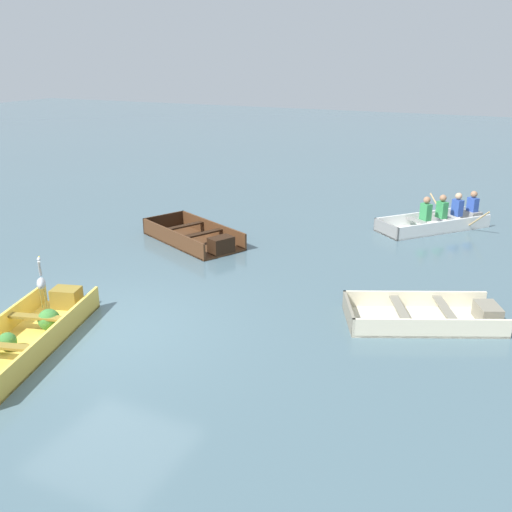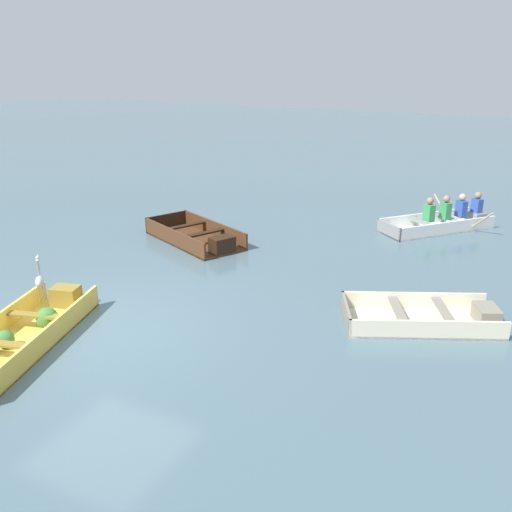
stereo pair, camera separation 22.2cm
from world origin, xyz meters
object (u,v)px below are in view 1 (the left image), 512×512
skiff_dark_varnish_mid_moored (196,238)px  rowboat_white_with_crew (440,219)px  dinghy_yellow_foreground (29,334)px  skiff_cream_near_moored (430,316)px  heron_on_dinghy (41,282)px

skiff_dark_varnish_mid_moored → rowboat_white_with_crew: size_ratio=1.02×
dinghy_yellow_foreground → skiff_cream_near_moored: size_ratio=1.23×
dinghy_yellow_foreground → heron_on_dinghy: bearing=101.7°
skiff_dark_varnish_mid_moored → rowboat_white_with_crew: rowboat_white_with_crew is taller
skiff_cream_near_moored → skiff_dark_varnish_mid_moored: 6.30m
heron_on_dinghy → skiff_cream_near_moored: bearing=27.7°
skiff_dark_varnish_mid_moored → rowboat_white_with_crew: 6.55m
heron_on_dinghy → rowboat_white_with_crew: bearing=60.6°
dinghy_yellow_foreground → rowboat_white_with_crew: size_ratio=1.19×
skiff_cream_near_moored → heron_on_dinghy: (-5.83, -3.06, 0.76)m
rowboat_white_with_crew → heron_on_dinghy: size_ratio=3.53×
rowboat_white_with_crew → heron_on_dinghy: 10.41m
dinghy_yellow_foreground → heron_on_dinghy: 0.87m
skiff_cream_near_moored → rowboat_white_with_crew: size_ratio=0.97×
dinghy_yellow_foreground → heron_on_dinghy: heron_on_dinghy is taller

